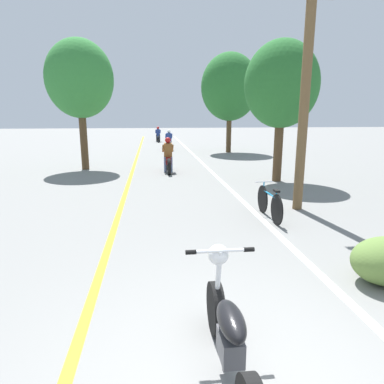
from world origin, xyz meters
TOP-DOWN VIEW (x-y plane):
  - lane_stripe_center at (-1.70, 12.23)m, footprint 0.14×48.00m
  - lane_stripe_edge at (1.72, 12.23)m, footprint 0.14×48.00m
  - utility_pole at (2.94, 5.85)m, footprint 1.10×0.24m
  - roadside_tree_right_near at (3.77, 9.63)m, footprint 2.64×2.38m
  - roadside_tree_right_far at (4.14, 19.44)m, footprint 3.62×3.26m
  - roadside_tree_left at (-3.83, 13.35)m, footprint 2.89×2.60m
  - motorcycle_foreground at (-0.17, 0.29)m, footprint 0.72×2.04m
  - motorcycle_rider_lead at (-0.15, 12.12)m, footprint 0.50×2.07m
  - motorcycle_rider_mid at (0.36, 21.21)m, footprint 0.50×2.12m
  - motorcycle_rider_far at (-0.22, 28.72)m, footprint 0.50×2.10m
  - bicycle_parked at (1.91, 5.12)m, footprint 0.44×1.70m

SIDE VIEW (x-z plane):
  - lane_stripe_center at x=-1.70m, z-range 0.00..0.01m
  - lane_stripe_edge at x=1.72m, z-range 0.00..0.01m
  - bicycle_parked at x=1.91m, z-range -0.03..0.78m
  - motorcycle_foreground at x=-0.17m, z-range -0.11..0.98m
  - motorcycle_rider_far at x=-0.22m, z-range -0.16..1.19m
  - motorcycle_rider_mid at x=0.36m, z-range -0.17..1.23m
  - motorcycle_rider_lead at x=-0.15m, z-range -0.18..1.30m
  - utility_pole at x=2.94m, z-range 0.09..5.80m
  - roadside_tree_right_near at x=3.77m, z-range 0.94..5.93m
  - roadside_tree_left at x=-3.83m, z-range 1.10..6.68m
  - roadside_tree_right_far at x=4.14m, z-range 0.99..7.17m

